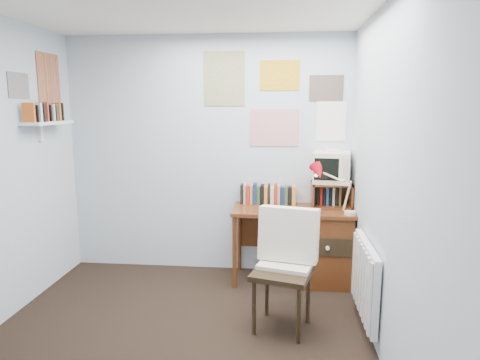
{
  "coord_description": "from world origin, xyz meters",
  "views": [
    {
      "loc": [
        0.78,
        -2.72,
        1.78
      ],
      "look_at": [
        0.43,
        0.92,
        1.14
      ],
      "focal_mm": 32.0,
      "sensor_mm": 36.0,
      "label": 1
    }
  ],
  "objects_px": {
    "desk_chair": "(282,273)",
    "wall_shelf": "(47,123)",
    "desk_lamp": "(351,193)",
    "tv_riser": "(331,195)",
    "crt_tv": "(331,166)",
    "desk": "(319,243)",
    "radiator": "(365,280)"
  },
  "relations": [
    {
      "from": "desk_lamp",
      "to": "tv_riser",
      "type": "bearing_deg",
      "value": 129.71
    },
    {
      "from": "desk",
      "to": "desk_lamp",
      "type": "relative_size",
      "value": 2.86
    },
    {
      "from": "desk_chair",
      "to": "radiator",
      "type": "bearing_deg",
      "value": 20.15
    },
    {
      "from": "desk_lamp",
      "to": "tv_riser",
      "type": "distance_m",
      "value": 0.34
    },
    {
      "from": "desk",
      "to": "desk_lamp",
      "type": "xyz_separation_m",
      "value": [
        0.27,
        -0.19,
        0.57
      ]
    },
    {
      "from": "desk_lamp",
      "to": "wall_shelf",
      "type": "bearing_deg",
      "value": -163.1
    },
    {
      "from": "tv_riser",
      "to": "radiator",
      "type": "height_order",
      "value": "tv_riser"
    },
    {
      "from": "desk_lamp",
      "to": "desk",
      "type": "bearing_deg",
      "value": 158.0
    },
    {
      "from": "tv_riser",
      "to": "crt_tv",
      "type": "relative_size",
      "value": 1.12
    },
    {
      "from": "desk_chair",
      "to": "desk_lamp",
      "type": "height_order",
      "value": "desk_lamp"
    },
    {
      "from": "desk_lamp",
      "to": "radiator",
      "type": "bearing_deg",
      "value": -75.41
    },
    {
      "from": "radiator",
      "to": "desk",
      "type": "bearing_deg",
      "value": 107.24
    },
    {
      "from": "desk_chair",
      "to": "wall_shelf",
      "type": "relative_size",
      "value": 1.52
    },
    {
      "from": "desk_chair",
      "to": "tv_riser",
      "type": "distance_m",
      "value": 1.27
    },
    {
      "from": "desk",
      "to": "desk_lamp",
      "type": "distance_m",
      "value": 0.65
    },
    {
      "from": "wall_shelf",
      "to": "desk_chair",
      "type": "bearing_deg",
      "value": -15.31
    },
    {
      "from": "wall_shelf",
      "to": "desk",
      "type": "bearing_deg",
      "value": 8.4
    },
    {
      "from": "wall_shelf",
      "to": "crt_tv",
      "type": "bearing_deg",
      "value": 10.76
    },
    {
      "from": "desk_lamp",
      "to": "radiator",
      "type": "height_order",
      "value": "desk_lamp"
    },
    {
      "from": "desk",
      "to": "crt_tv",
      "type": "bearing_deg",
      "value": 49.04
    },
    {
      "from": "desk_lamp",
      "to": "crt_tv",
      "type": "height_order",
      "value": "crt_tv"
    },
    {
      "from": "desk",
      "to": "radiator",
      "type": "relative_size",
      "value": 1.5
    },
    {
      "from": "tv_riser",
      "to": "desk",
      "type": "bearing_deg",
      "value": -137.04
    },
    {
      "from": "tv_riser",
      "to": "wall_shelf",
      "type": "xyz_separation_m",
      "value": [
        -2.69,
        -0.49,
        0.74
      ]
    },
    {
      "from": "desk_chair",
      "to": "desk_lamp",
      "type": "bearing_deg",
      "value": 66.8
    },
    {
      "from": "desk_chair",
      "to": "tv_riser",
      "type": "height_order",
      "value": "tv_riser"
    },
    {
      "from": "desk_lamp",
      "to": "radiator",
      "type": "distance_m",
      "value": 0.92
    },
    {
      "from": "crt_tv",
      "to": "desk_lamp",
      "type": "bearing_deg",
      "value": -56.04
    },
    {
      "from": "desk",
      "to": "wall_shelf",
      "type": "height_order",
      "value": "wall_shelf"
    },
    {
      "from": "desk_lamp",
      "to": "desk_chair",
      "type": "bearing_deg",
      "value": -115.66
    },
    {
      "from": "desk_chair",
      "to": "radiator",
      "type": "xyz_separation_m",
      "value": [
        0.66,
        0.05,
        -0.05
      ]
    },
    {
      "from": "wall_shelf",
      "to": "radiator",
      "type": "bearing_deg",
      "value": -10.89
    }
  ]
}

